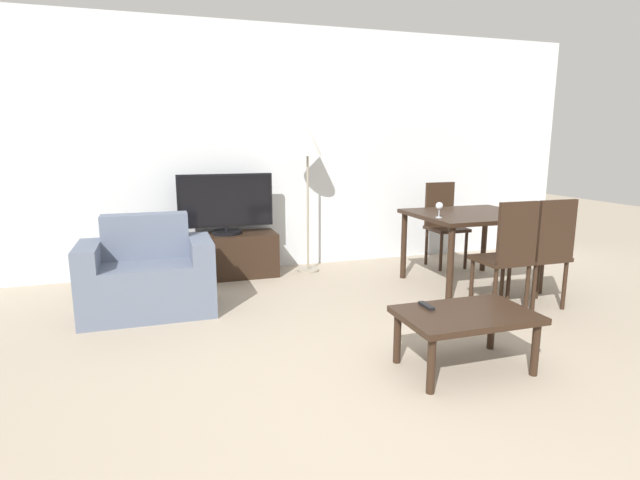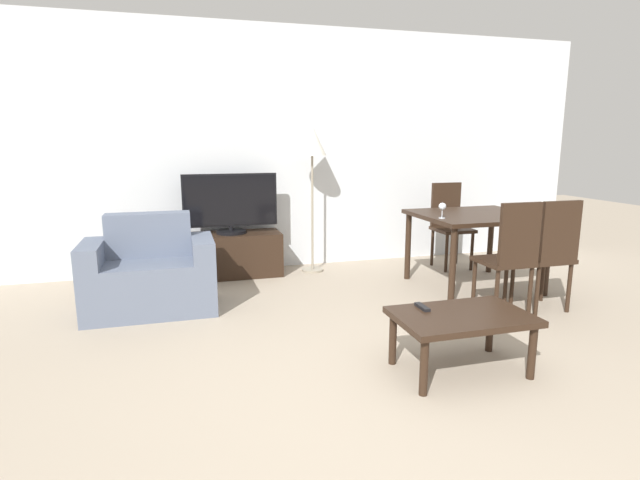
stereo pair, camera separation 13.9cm
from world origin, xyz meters
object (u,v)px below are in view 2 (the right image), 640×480
object	(u,v)px
floor_lamp	(312,148)
coffee_table	(462,321)
armchair	(150,276)
remote_primary	(422,307)
dining_table	(475,222)
dining_chair_near_right	(550,251)
dining_chair_far	(449,221)
tv_stand	(232,255)
tv	(230,204)
dining_chair_near	(510,253)
wine_glass_left	(442,207)

from	to	relation	value
floor_lamp	coffee_table	bearing A→B (deg)	-84.63
armchair	remote_primary	xyz separation A→B (m)	(1.75, -1.62, 0.08)
dining_table	dining_chair_near_right	size ratio (longest dim) A/B	1.16
dining_table	dining_chair_far	bearing A→B (deg)	76.50
tv_stand	dining_chair_near_right	xyz separation A→B (m)	(2.48, -1.92, 0.30)
tv	dining_chair_far	bearing A→B (deg)	-6.21
dining_chair_near	dining_table	bearing A→B (deg)	76.50
armchair	tv_stand	world-z (taller)	armchair
tv	floor_lamp	size ratio (longest dim) A/B	0.62
dining_table	dining_chair_near	xyz separation A→B (m)	(-0.20, -0.82, -0.12)
tv_stand	dining_chair_far	bearing A→B (deg)	-6.26
tv_stand	dining_chair_near	xyz separation A→B (m)	(2.09, -1.92, 0.30)
floor_lamp	remote_primary	xyz separation A→B (m)	(0.06, -2.51, -0.98)
remote_primary	wine_glass_left	size ratio (longest dim) A/B	1.03
tv_stand	dining_table	world-z (taller)	dining_table
armchair	wine_glass_left	world-z (taller)	wine_glass_left
dining_chair_near_right	remote_primary	distance (m)	1.67
dining_chair_near_right	floor_lamp	xyz separation A→B (m)	(-1.59, 1.86, 0.84)
armchair	dining_chair_far	xyz separation A→B (m)	(3.28, 0.68, 0.22)
dining_table	floor_lamp	world-z (taller)	floor_lamp
coffee_table	armchair	bearing A→B (deg)	137.62
tv	dining_chair_far	world-z (taller)	tv
dining_chair_near_right	dining_chair_near	bearing A→B (deg)	180.00
dining_chair_far	tv_stand	bearing A→B (deg)	173.74
tv_stand	floor_lamp	bearing A→B (deg)	-3.52
tv	coffee_table	bearing A→B (deg)	-67.24
tv_stand	dining_table	distance (m)	2.57
remote_primary	tv	bearing A→B (deg)	110.29
tv_stand	dining_chair_near_right	distance (m)	3.15
coffee_table	dining_table	distance (m)	2.02
floor_lamp	dining_chair_near	bearing A→B (deg)	-57.28
armchair	dining_chair_near_right	distance (m)	3.43
dining_chair_far	coffee_table	bearing A→B (deg)	-118.60
dining_chair_near	dining_chair_far	xyz separation A→B (m)	(0.39, 1.64, 0.00)
floor_lamp	wine_glass_left	xyz separation A→B (m)	(0.92, -1.21, -0.53)
dining_table	remote_primary	bearing A→B (deg)	-132.18
dining_chair_near_right	remote_primary	xyz separation A→B (m)	(-1.53, -0.65, -0.14)
armchair	dining_chair_far	size ratio (longest dim) A/B	1.11
armchair	tv_stand	bearing A→B (deg)	49.91
dining_chair_near_right	armchair	bearing A→B (deg)	163.66
dining_table	remote_primary	xyz separation A→B (m)	(-1.34, -1.47, -0.26)
tv_stand	dining_chair_far	xyz separation A→B (m)	(2.48, -0.27, 0.30)
armchair	tv	xyz separation A→B (m)	(0.80, 0.95, 0.48)
armchair	floor_lamp	size ratio (longest dim) A/B	0.67
remote_primary	wine_glass_left	distance (m)	1.62
floor_lamp	tv_stand	bearing A→B (deg)	176.48
tv	floor_lamp	distance (m)	1.07
tv_stand	dining_chair_near_right	bearing A→B (deg)	-37.66
dining_chair_far	wine_glass_left	bearing A→B (deg)	-124.08
armchair	dining_table	xyz separation A→B (m)	(3.09, -0.14, 0.35)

